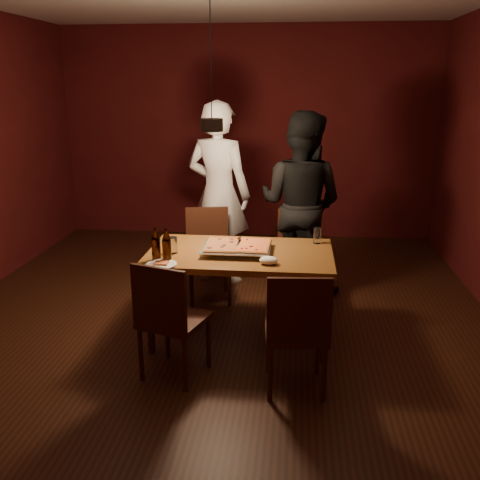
# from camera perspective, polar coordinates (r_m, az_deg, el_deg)

# --- Properties ---
(room_shell) EXTENTS (6.00, 6.00, 6.00)m
(room_shell) POSITION_cam_1_polar(r_m,az_deg,el_deg) (4.38, -2.97, 7.59)
(room_shell) COLOR #33180E
(room_shell) RESTS_ON ground
(dining_table) EXTENTS (1.50, 0.90, 0.75)m
(dining_table) POSITION_cam_1_polar(r_m,az_deg,el_deg) (4.37, 0.00, -2.18)
(dining_table) COLOR brown
(dining_table) RESTS_ON floor
(chair_far_left) EXTENTS (0.51, 0.51, 0.49)m
(chair_far_left) POSITION_cam_1_polar(r_m,az_deg,el_deg) (5.25, -3.43, -0.56)
(chair_far_left) COLOR #38190F
(chair_far_left) RESTS_ON floor
(chair_far_right) EXTENTS (0.45, 0.45, 0.49)m
(chair_far_right) POSITION_cam_1_polar(r_m,az_deg,el_deg) (5.19, 6.21, -0.85)
(chair_far_right) COLOR #38190F
(chair_far_right) RESTS_ON floor
(chair_near_left) EXTENTS (0.53, 0.53, 0.49)m
(chair_near_left) POSITION_cam_1_polar(r_m,az_deg,el_deg) (3.81, -7.73, -7.51)
(chair_near_left) COLOR #38190F
(chair_near_left) RESTS_ON floor
(chair_near_right) EXTENTS (0.45, 0.45, 0.49)m
(chair_near_right) POSITION_cam_1_polar(r_m,az_deg,el_deg) (3.63, 6.14, -8.75)
(chair_near_right) COLOR #38190F
(chair_near_right) RESTS_ON floor
(pizza_tray) EXTENTS (0.57, 0.48, 0.05)m
(pizza_tray) POSITION_cam_1_polar(r_m,az_deg,el_deg) (4.34, -0.34, -0.97)
(pizza_tray) COLOR silver
(pizza_tray) RESTS_ON dining_table
(pizza_meat) EXTENTS (0.26, 0.41, 0.02)m
(pizza_meat) POSITION_cam_1_polar(r_m,az_deg,el_deg) (4.35, -1.96, -0.50)
(pizza_meat) COLOR maroon
(pizza_meat) RESTS_ON pizza_tray
(pizza_cheese) EXTENTS (0.27, 0.41, 0.02)m
(pizza_cheese) POSITION_cam_1_polar(r_m,az_deg,el_deg) (4.33, 1.48, -0.57)
(pizza_cheese) COLOR gold
(pizza_cheese) RESTS_ON pizza_tray
(spatula) EXTENTS (0.10, 0.24, 0.04)m
(spatula) POSITION_cam_1_polar(r_m,az_deg,el_deg) (4.34, -0.19, -0.42)
(spatula) COLOR silver
(spatula) RESTS_ON pizza_tray
(beer_bottle_a) EXTENTS (0.07, 0.07, 0.26)m
(beer_bottle_a) POSITION_cam_1_polar(r_m,az_deg,el_deg) (4.16, -8.95, -0.40)
(beer_bottle_a) COLOR black
(beer_bottle_a) RESTS_ON dining_table
(beer_bottle_b) EXTENTS (0.07, 0.07, 0.26)m
(beer_bottle_b) POSITION_cam_1_polar(r_m,az_deg,el_deg) (4.12, -7.84, -0.53)
(beer_bottle_b) COLOR black
(beer_bottle_b) RESTS_ON dining_table
(water_glass_left) EXTENTS (0.08, 0.08, 0.13)m
(water_glass_left) POSITION_cam_1_polar(r_m,az_deg,el_deg) (4.33, -7.25, -0.57)
(water_glass_left) COLOR silver
(water_glass_left) RESTS_ON dining_table
(water_glass_right) EXTENTS (0.07, 0.07, 0.13)m
(water_glass_right) POSITION_cam_1_polar(r_m,az_deg,el_deg) (4.61, 8.24, 0.47)
(water_glass_right) COLOR silver
(water_glass_right) RESTS_ON dining_table
(plate_slice) EXTENTS (0.23, 0.23, 0.03)m
(plate_slice) POSITION_cam_1_polar(r_m,az_deg,el_deg) (4.06, -8.38, -2.61)
(plate_slice) COLOR white
(plate_slice) RESTS_ON dining_table
(napkin) EXTENTS (0.14, 0.11, 0.06)m
(napkin) POSITION_cam_1_polar(r_m,az_deg,el_deg) (4.06, 3.08, -2.18)
(napkin) COLOR white
(napkin) RESTS_ON dining_table
(diner_white) EXTENTS (0.80, 0.65, 1.91)m
(diner_white) POSITION_cam_1_polar(r_m,az_deg,el_deg) (5.59, -2.28, 4.91)
(diner_white) COLOR silver
(diner_white) RESTS_ON floor
(diner_dark) EXTENTS (1.09, 0.98, 1.82)m
(diner_dark) POSITION_cam_1_polar(r_m,az_deg,el_deg) (5.35, 6.46, 3.82)
(diner_dark) COLOR black
(diner_dark) RESTS_ON floor
(pendant_lamp) EXTENTS (0.18, 0.18, 1.10)m
(pendant_lamp) POSITION_cam_1_polar(r_m,az_deg,el_deg) (4.34, -3.04, 12.30)
(pendant_lamp) COLOR black
(pendant_lamp) RESTS_ON ceiling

